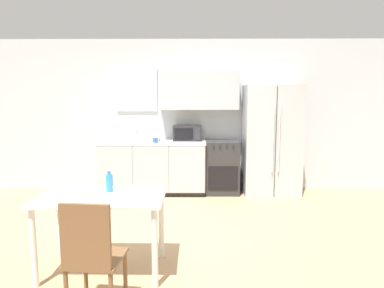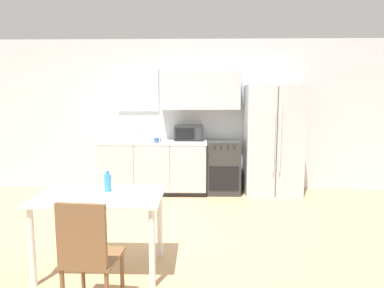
% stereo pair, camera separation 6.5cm
% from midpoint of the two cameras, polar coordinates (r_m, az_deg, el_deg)
% --- Properties ---
extents(ground_plane, '(12.00, 12.00, 0.00)m').
position_cam_midpoint_polar(ground_plane, '(4.35, -4.29, -14.85)').
color(ground_plane, tan).
extents(wall_back, '(12.00, 0.38, 2.70)m').
position_cam_midpoint_polar(wall_back, '(6.24, -1.95, 5.37)').
color(wall_back, silver).
rests_on(wall_back, ground_plane).
extents(kitchen_counter, '(1.83, 0.67, 0.91)m').
position_cam_midpoint_polar(kitchen_counter, '(6.06, -5.96, -3.80)').
color(kitchen_counter, '#333333').
rests_on(kitchen_counter, ground_plane).
extents(oven_range, '(0.58, 0.60, 0.92)m').
position_cam_midpoint_polar(oven_range, '(6.06, 5.47, -3.81)').
color(oven_range, '#2D2D2D').
rests_on(oven_range, ground_plane).
extents(refrigerator, '(0.94, 0.71, 1.88)m').
position_cam_midpoint_polar(refrigerator, '(6.07, 13.57, 0.62)').
color(refrigerator, silver).
rests_on(refrigerator, ground_plane).
extents(kitchen_sink, '(0.59, 0.42, 0.22)m').
position_cam_midpoint_polar(kitchen_sink, '(6.04, -9.02, 0.60)').
color(kitchen_sink, '#B7BABC').
rests_on(kitchen_sink, kitchen_counter).
extents(microwave, '(0.50, 0.33, 0.27)m').
position_cam_midpoint_polar(microwave, '(6.06, -0.27, 1.86)').
color(microwave, '#282828').
rests_on(microwave, kitchen_counter).
extents(coffee_mug, '(0.12, 0.09, 0.08)m').
position_cam_midpoint_polar(coffee_mug, '(5.81, -5.55, 0.64)').
color(coffee_mug, '#335999').
rests_on(coffee_mug, kitchen_counter).
extents(dining_table, '(1.18, 0.71, 0.76)m').
position_cam_midpoint_polar(dining_table, '(3.41, -14.51, -10.07)').
color(dining_table, white).
rests_on(dining_table, ground_plane).
extents(dining_chair_near, '(0.44, 0.44, 0.93)m').
position_cam_midpoint_polar(dining_chair_near, '(2.76, -16.39, -16.77)').
color(dining_chair_near, brown).
rests_on(dining_chair_near, ground_plane).
extents(drink_bottle, '(0.07, 0.07, 0.23)m').
position_cam_midpoint_polar(drink_bottle, '(3.45, -13.35, -6.19)').
color(drink_bottle, '#338CD8').
rests_on(drink_bottle, dining_table).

